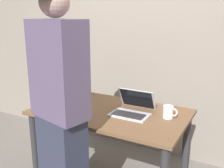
# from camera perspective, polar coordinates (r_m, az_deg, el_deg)

# --- Properties ---
(desk) EXTENTS (1.36, 0.80, 0.75)m
(desk) POSITION_cam_1_polar(r_m,az_deg,el_deg) (2.42, -0.35, -8.54)
(desk) COLOR brown
(desk) RESTS_ON ground
(laptop) EXTENTS (0.33, 0.32, 0.20)m
(laptop) POSITION_cam_1_polar(r_m,az_deg,el_deg) (2.30, 4.48, -5.25)
(laptop) COLOR #B7BABC
(laptop) RESTS_ON desk
(beer_bottle_brown) EXTENTS (0.07, 0.07, 0.30)m
(beer_bottle_brown) POSITION_cam_1_polar(r_m,az_deg,el_deg) (2.70, -9.40, -0.89)
(beer_bottle_brown) COLOR #333333
(beer_bottle_brown) RESTS_ON desk
(beer_bottle_dark) EXTENTS (0.07, 0.07, 0.29)m
(beer_bottle_dark) POSITION_cam_1_polar(r_m,az_deg,el_deg) (2.74, -6.32, -0.70)
(beer_bottle_dark) COLOR #472B14
(beer_bottle_dark) RESTS_ON desk
(beer_bottle_green) EXTENTS (0.07, 0.07, 0.29)m
(beer_bottle_green) POSITION_cam_1_polar(r_m,az_deg,el_deg) (2.64, -7.43, -1.36)
(beer_bottle_green) COLOR #1E5123
(beer_bottle_green) RESTS_ON desk
(person_figure) EXTENTS (0.45, 0.34, 1.79)m
(person_figure) POSITION_cam_1_polar(r_m,az_deg,el_deg) (1.90, -11.15, -6.21)
(person_figure) COLOR #2D3347
(person_figure) RESTS_ON ground
(coffee_mug) EXTENTS (0.12, 0.09, 0.10)m
(coffee_mug) POSITION_cam_1_polar(r_m,az_deg,el_deg) (2.24, 12.17, -5.96)
(coffee_mug) COLOR white
(coffee_mug) RESTS_ON desk
(back_wall) EXTENTS (6.00, 0.10, 2.60)m
(back_wall) POSITION_cam_1_polar(r_m,az_deg,el_deg) (3.00, 7.58, 9.35)
(back_wall) COLOR gray
(back_wall) RESTS_ON ground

